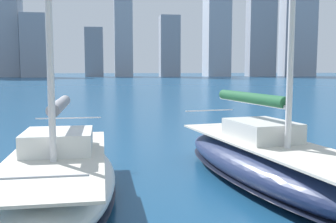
% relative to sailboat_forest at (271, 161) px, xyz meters
% --- Properties ---
extents(city_skyline, '(176.09, 19.07, 51.06)m').
position_rel_sailboat_forest_xyz_m(city_skyline, '(6.83, -156.03, 20.78)').
color(city_skyline, '#9A9FA9').
rests_on(city_skyline, ground).
extents(sailboat_forest, '(4.14, 9.68, 11.49)m').
position_rel_sailboat_forest_xyz_m(sailboat_forest, '(0.00, 0.00, 0.00)').
color(sailboat_forest, navy).
rests_on(sailboat_forest, ground).
extents(sailboat_grey, '(3.02, 8.29, 11.01)m').
position_rel_sailboat_forest_xyz_m(sailboat_grey, '(5.76, 0.23, -0.05)').
color(sailboat_grey, white).
rests_on(sailboat_grey, ground).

